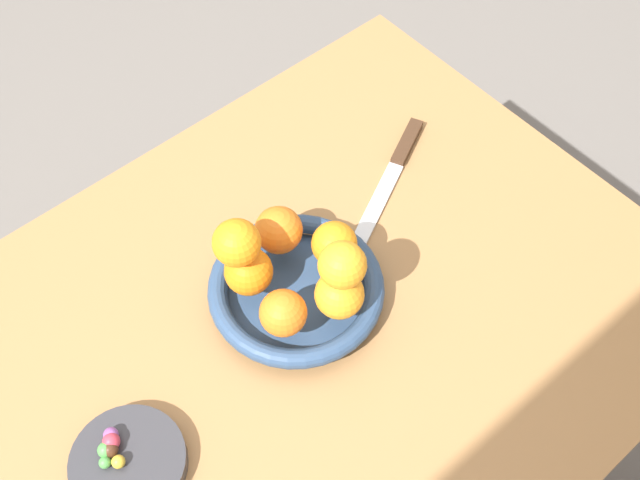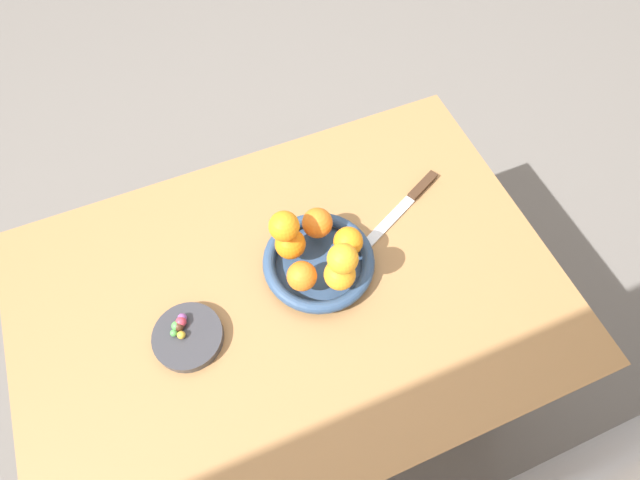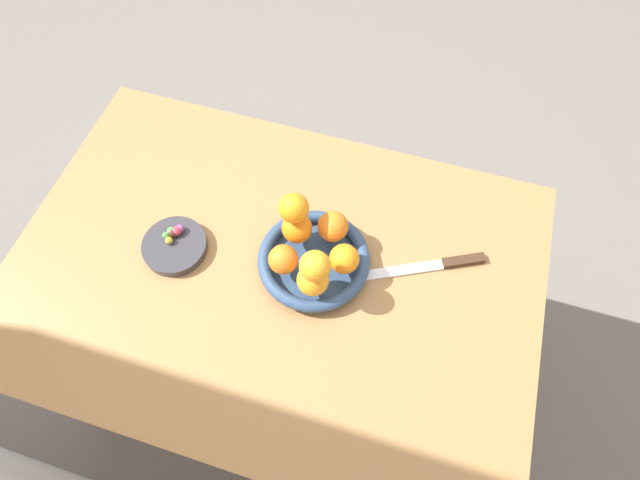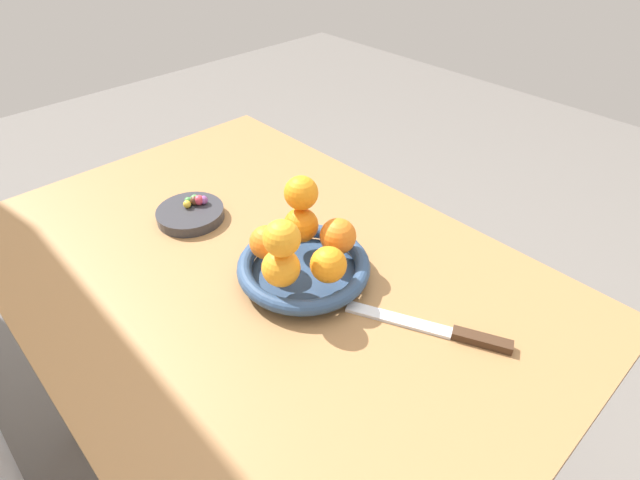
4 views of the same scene
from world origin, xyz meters
The scene contains 18 objects.
ground_plane centered at (0.00, 0.00, 0.00)m, with size 6.00×6.00×0.00m, color slate.
dining_table centered at (0.00, 0.00, 0.65)m, with size 1.10×0.76×0.74m.
fruit_bowl centered at (-0.08, -0.04, 0.76)m, with size 0.23×0.23×0.04m.
candy_dish centered at (0.21, 0.01, 0.75)m, with size 0.14×0.14×0.02m, color #333338.
orange_0 centered at (-0.10, -0.10, 0.81)m, with size 0.06×0.06×0.06m, color orange.
orange_1 centered at (-0.03, -0.07, 0.81)m, with size 0.06×0.06×0.06m, color orange.
orange_2 centered at (-0.03, 0.00, 0.81)m, with size 0.06×0.06×0.06m, color orange.
orange_3 centered at (-0.10, 0.03, 0.81)m, with size 0.06×0.06×0.06m, color orange.
orange_4 centered at (-0.14, -0.04, 0.81)m, with size 0.06×0.06×0.06m, color orange.
orange_5 centered at (-0.10, 0.02, 0.87)m, with size 0.06×0.06×0.06m, color orange.
orange_6 centered at (-0.03, -0.08, 0.87)m, with size 0.06×0.06×0.06m, color orange.
candy_ball_0 centered at (0.22, 0.01, 0.77)m, with size 0.02×0.02×0.02m, color gold.
candy_ball_1 centered at (0.23, -0.01, 0.77)m, with size 0.02×0.02×0.02m, color #4C9947.
candy_ball_2 centered at (0.21, -0.02, 0.77)m, with size 0.02×0.02×0.02m, color #8C4C99.
candy_ball_3 centered at (0.22, -0.01, 0.77)m, with size 0.02×0.02×0.02m, color #C6384C.
candy_ball_4 centered at (0.22, -0.01, 0.77)m, with size 0.02×0.02×0.02m, color #472819.
candy_ball_5 centered at (0.23, 0.00, 0.77)m, with size 0.01×0.01×0.01m, color #4C9947.
knife centered at (-0.32, -0.11, 0.75)m, with size 0.24×0.13×0.01m.
Camera 2 is at (0.09, 0.39, 1.68)m, focal length 28.00 mm.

